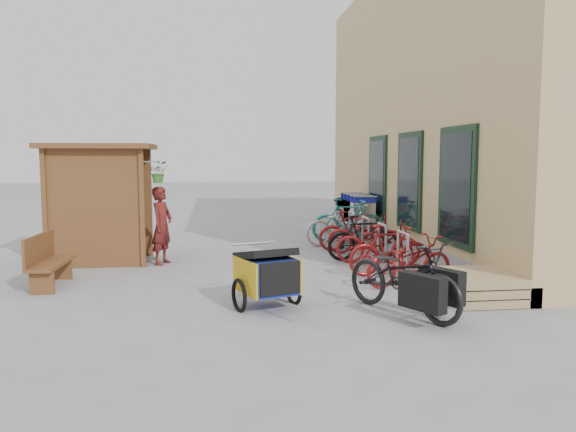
{
  "coord_description": "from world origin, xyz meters",
  "views": [
    {
      "loc": [
        -0.92,
        -9.22,
        2.14
      ],
      "look_at": [
        0.5,
        1.5,
        1.0
      ],
      "focal_mm": 35.0,
      "sensor_mm": 36.0,
      "label": 1
    }
  ],
  "objects": [
    {
      "name": "bench",
      "position": [
        -3.67,
        0.35,
        0.45
      ],
      "size": [
        0.47,
        1.4,
        0.88
      ],
      "rotation": [
        0.0,
        0.0,
        -0.04
      ],
      "color": "brown",
      "rests_on": "ground"
    },
    {
      "name": "bike_2",
      "position": [
        2.32,
        1.53,
        0.44
      ],
      "size": [
        1.76,
        1.08,
        0.87
      ],
      "primitive_type": "imported",
      "rotation": [
        0.0,
        0.0,
        1.25
      ],
      "color": "maroon",
      "rests_on": "ground"
    },
    {
      "name": "shopping_carts",
      "position": [
        3.0,
        6.24,
        0.66
      ],
      "size": [
        0.63,
        2.51,
        1.13
      ],
      "color": "silver",
      "rests_on": "ground"
    },
    {
      "name": "kiosk",
      "position": [
        -3.28,
        2.47,
        1.55
      ],
      "size": [
        2.49,
        1.65,
        2.4
      ],
      "color": "brown",
      "rests_on": "ground"
    },
    {
      "name": "bike_rack",
      "position": [
        2.3,
        2.4,
        0.52
      ],
      "size": [
        0.05,
        5.35,
        0.86
      ],
      "color": "#A5A8AD",
      "rests_on": "ground"
    },
    {
      "name": "person_kiosk",
      "position": [
        -1.96,
        2.12,
        0.78
      ],
      "size": [
        0.57,
        0.67,
        1.55
      ],
      "primitive_type": "imported",
      "rotation": [
        0.0,
        0.0,
        1.15
      ],
      "color": "maroon",
      "rests_on": "ground"
    },
    {
      "name": "cargo_bike",
      "position": [
        1.63,
        -2.04,
        0.52
      ],
      "size": [
        1.56,
        2.07,
        1.04
      ],
      "rotation": [
        0.0,
        0.0,
        0.5
      ],
      "color": "black",
      "rests_on": "ground"
    },
    {
      "name": "bike_1",
      "position": [
        2.22,
        0.45,
        0.47
      ],
      "size": [
        1.58,
        0.56,
        0.94
      ],
      "primitive_type": "imported",
      "rotation": [
        0.0,
        0.0,
        1.65
      ],
      "color": "maroon",
      "rests_on": "ground"
    },
    {
      "name": "child_trailer",
      "position": [
        -0.19,
        -1.43,
        0.5
      ],
      "size": [
        1.02,
        1.57,
        0.91
      ],
      "rotation": [
        0.0,
        0.0,
        0.34
      ],
      "color": "navy",
      "rests_on": "ground"
    },
    {
      "name": "bike_6",
      "position": [
        2.16,
        3.98,
        0.5
      ],
      "size": [
        2.0,
        1.03,
        1.0
      ],
      "primitive_type": "imported",
      "rotation": [
        0.0,
        0.0,
        1.77
      ],
      "color": "#A9A8AD",
      "rests_on": "ground"
    },
    {
      "name": "pallet_stack",
      "position": [
        3.0,
        -1.4,
        0.21
      ],
      "size": [
        1.0,
        1.2,
        0.4
      ],
      "color": "tan",
      "rests_on": "ground"
    },
    {
      "name": "bike_0",
      "position": [
        2.28,
        -0.4,
        0.42
      ],
      "size": [
        1.71,
        0.95,
        0.85
      ],
      "primitive_type": "imported",
      "rotation": [
        0.0,
        0.0,
        1.82
      ],
      "color": "maroon",
      "rests_on": "ground"
    },
    {
      "name": "bike_5",
      "position": [
        2.19,
        3.05,
        0.47
      ],
      "size": [
        1.6,
        0.66,
        0.93
      ],
      "primitive_type": "imported",
      "rotation": [
        0.0,
        0.0,
        1.43
      ],
      "color": "maroon",
      "rests_on": "ground"
    },
    {
      "name": "building",
      "position": [
        6.49,
        4.5,
        3.49
      ],
      "size": [
        6.07,
        13.0,
        7.0
      ],
      "color": "tan",
      "rests_on": "ground"
    },
    {
      "name": "bike_4",
      "position": [
        2.37,
        2.71,
        0.43
      ],
      "size": [
        1.73,
        0.95,
        0.86
      ],
      "primitive_type": "imported",
      "rotation": [
        0.0,
        0.0,
        1.33
      ],
      "color": "maroon",
      "rests_on": "ground"
    },
    {
      "name": "bike_3",
      "position": [
        2.16,
        2.01,
        0.47
      ],
      "size": [
        1.6,
        0.6,
        0.94
      ],
      "primitive_type": "imported",
      "rotation": [
        0.0,
        0.0,
        1.67
      ],
      "color": "black",
      "rests_on": "ground"
    },
    {
      "name": "ground",
      "position": [
        0.0,
        0.0,
        0.0
      ],
      "size": [
        80.0,
        80.0,
        0.0
      ],
      "primitive_type": "plane",
      "color": "#949497"
    },
    {
      "name": "bike_7",
      "position": [
        2.42,
        4.51,
        0.55
      ],
      "size": [
        1.85,
        0.56,
        1.1
      ],
      "primitive_type": "imported",
      "rotation": [
        0.0,
        0.0,
        1.55
      ],
      "color": "#1E7879",
      "rests_on": "ground"
    }
  ]
}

